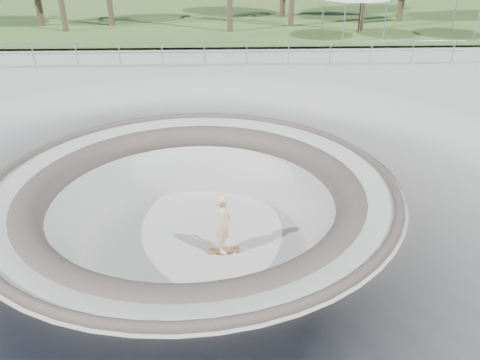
% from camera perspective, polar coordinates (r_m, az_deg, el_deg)
% --- Properties ---
extents(ground, '(180.00, 180.00, 0.00)m').
position_cam_1_polar(ground, '(11.82, -5.83, -0.21)').
color(ground, '#AFB0AA').
rests_on(ground, ground).
extents(skate_bowl, '(14.00, 14.00, 4.10)m').
position_cam_1_polar(skate_bowl, '(12.76, -5.45, -7.53)').
color(skate_bowl, '#AFB0AA').
rests_on(skate_bowl, ground).
extents(grass_strip, '(180.00, 36.00, 0.12)m').
position_cam_1_polar(grass_strip, '(44.80, -3.50, 20.38)').
color(grass_strip, '#3E6026').
rests_on(grass_strip, ground).
extents(distant_hills, '(103.20, 45.00, 28.60)m').
position_cam_1_polar(distant_hills, '(68.86, 0.25, 16.67)').
color(distant_hills, brown).
rests_on(distant_hills, ground).
extents(safety_railing, '(25.00, 0.06, 1.03)m').
position_cam_1_polar(safety_railing, '(22.99, -4.35, 15.19)').
color(safety_railing, gray).
rests_on(safety_railing, ground).
extents(skateboard, '(0.83, 0.30, 0.08)m').
position_cam_1_polar(skateboard, '(12.41, -1.92, -8.54)').
color(skateboard, brown).
rests_on(skateboard, ground).
extents(skater, '(0.49, 0.65, 1.62)m').
position_cam_1_polar(skater, '(11.95, -1.98, -5.31)').
color(skater, beige).
rests_on(skater, skateboard).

